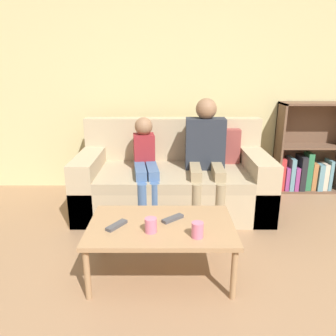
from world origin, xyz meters
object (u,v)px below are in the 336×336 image
cup_far (151,225)px  tv_remote_0 (173,219)px  tv_remote_1 (116,225)px  person_adult (205,149)px  couch (173,181)px  person_child (145,162)px  cup_near (197,230)px  bookshelf (306,159)px  coffee_table (161,229)px

cup_far → tv_remote_0: bearing=50.2°
tv_remote_1 → person_adult: bearing=90.8°
couch → person_adult: (0.31, -0.09, 0.36)m
person_child → cup_far: (0.11, -1.12, -0.11)m
cup_near → cup_far: bearing=167.1°
bookshelf → person_adult: 1.43m
coffee_table → person_child: 1.04m
cup_near → cup_far: cup_near is taller
couch → person_child: person_child is taller
person_child → tv_remote_1: bearing=-104.8°
cup_far → tv_remote_1: cup_far is taller
person_adult → tv_remote_1: (-0.71, -1.10, -0.26)m
tv_remote_0 → cup_far: bearing=-80.8°
cup_near → person_child: bearing=108.9°
tv_remote_0 → person_adult: bearing=120.5°
couch → coffee_table: size_ratio=1.89×
tv_remote_1 → couch: bearing=105.0°
coffee_table → person_adult: person_adult is taller
couch → cup_far: bearing=-97.6°
cup_near → tv_remote_0: size_ratio=0.63×
tv_remote_1 → cup_far: bearing=16.9°
coffee_table → cup_far: (-0.06, -0.11, 0.08)m
coffee_table → bookshelf: bearing=45.1°
coffee_table → tv_remote_0: tv_remote_0 is taller
couch → tv_remote_0: 1.10m
bookshelf → coffee_table: size_ratio=1.04×
bookshelf → person_child: bookshelf is taller
coffee_table → person_child: size_ratio=1.05×
coffee_table → person_adult: size_ratio=0.88×
person_adult → bookshelf: bearing=27.5°
couch → tv_remote_0: (-0.02, -1.09, 0.10)m
cup_far → person_adult: bearing=67.8°
couch → person_child: size_ratio=1.99×
couch → tv_remote_1: couch is taller
person_adult → tv_remote_0: bearing=-107.0°
person_adult → tv_remote_1: size_ratio=6.73×
cup_far → tv_remote_0: cup_far is taller
couch → person_child: 0.40m
person_adult → cup_far: (-0.48, -1.17, -0.22)m
person_child → coffee_table: bearing=-88.1°
person_child → cup_far: size_ratio=9.76×
coffee_table → tv_remote_1: size_ratio=5.93×
person_child → tv_remote_0: size_ratio=5.93×
person_adult → cup_near: bearing=-96.9°
bookshelf → person_child: size_ratio=1.10×
couch → tv_remote_1: bearing=-108.7°
bookshelf → tv_remote_1: 2.62m
cup_near → tv_remote_0: cup_near is taller
couch → cup_far: size_ratio=19.46×
coffee_table → tv_remote_1: 0.31m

